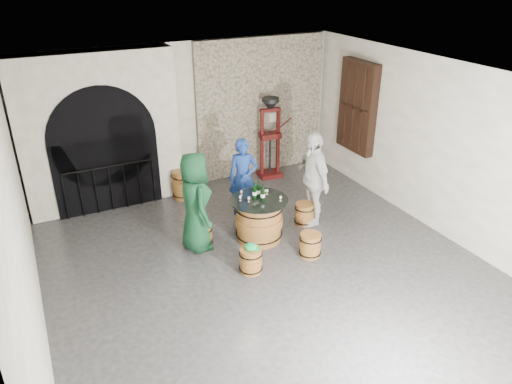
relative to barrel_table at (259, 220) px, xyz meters
name	(u,v)px	position (x,y,z in m)	size (l,w,h in m)	color
ground	(271,273)	(-0.31, -1.07, -0.40)	(8.00, 8.00, 0.00)	#2B2B2D
wall_back	(187,117)	(-0.31, 2.93, 1.20)	(8.00, 8.00, 0.00)	silver
wall_front	(491,363)	(-0.31, -5.07, 1.20)	(8.00, 8.00, 0.00)	silver
wall_left	(23,239)	(-3.81, -1.07, 1.20)	(8.00, 8.00, 0.00)	silver
wall_right	(442,150)	(3.19, -1.07, 1.20)	(8.00, 8.00, 0.00)	silver
ceiling	(274,81)	(-0.31, -1.07, 2.80)	(8.00, 8.00, 0.00)	beige
stone_facing_panel	(261,107)	(1.49, 2.87, 1.20)	(3.20, 0.12, 3.18)	tan
arched_opening	(100,133)	(-2.21, 2.67, 1.18)	(3.10, 0.60, 3.19)	silver
shuttered_window	(357,107)	(3.07, 1.33, 1.40)	(0.23, 1.10, 2.00)	black
barrel_table	(259,220)	(0.00, 0.00, 0.00)	(1.06, 1.06, 0.82)	olive
barrel_stool_left	(202,236)	(-1.04, 0.23, -0.19)	(0.40, 0.40, 0.44)	olive
barrel_stool_far	(243,203)	(0.17, 1.05, -0.19)	(0.40, 0.40, 0.44)	olive
barrel_stool_right	(304,214)	(1.06, 0.12, -0.19)	(0.40, 0.40, 0.44)	olive
barrel_stool_near_right	(310,245)	(0.55, -0.91, -0.19)	(0.40, 0.40, 0.44)	olive
barrel_stool_near_left	(251,260)	(-0.59, -0.88, -0.19)	(0.40, 0.40, 0.44)	olive
green_cap	(251,247)	(-0.59, -0.88, 0.08)	(0.25, 0.21, 0.11)	#0E9C44
person_green	(195,202)	(-1.12, 0.25, 0.50)	(0.89, 0.58, 1.81)	#103A21
person_blue	(243,178)	(0.17, 1.04, 0.40)	(0.58, 0.38, 1.60)	navy
person_white	(313,179)	(1.22, 0.13, 0.53)	(1.10, 0.46, 1.87)	silver
wine_bottle_left	(255,192)	(-0.05, 0.08, 0.54)	(0.08, 0.08, 0.32)	black
wine_bottle_center	(263,194)	(0.04, -0.06, 0.54)	(0.08, 0.08, 0.32)	black
wine_bottle_right	(258,190)	(0.04, 0.11, 0.54)	(0.08, 0.08, 0.32)	black
tasting_glass_a	(249,199)	(-0.20, 0.00, 0.46)	(0.05, 0.05, 0.10)	#A2541F
tasting_glass_b	(267,192)	(0.23, 0.13, 0.46)	(0.05, 0.05, 0.10)	#A2541F
tasting_glass_c	(241,193)	(-0.21, 0.30, 0.46)	(0.05, 0.05, 0.10)	#A2541F
tasting_glass_d	(264,192)	(0.18, 0.14, 0.46)	(0.05, 0.05, 0.10)	#A2541F
tasting_glass_e	(281,199)	(0.32, -0.22, 0.46)	(0.05, 0.05, 0.10)	#A2541F
tasting_glass_f	(240,198)	(-0.32, 0.11, 0.46)	(0.05, 0.05, 0.10)	#A2541F
side_barrel	(183,184)	(-0.71, 2.28, -0.09)	(0.48, 0.48, 0.64)	olive
corking_press	(270,132)	(1.52, 2.46, 0.71)	(0.80, 0.47, 1.92)	#49100C
control_box	(272,117)	(1.74, 2.79, 0.95)	(0.18, 0.10, 0.22)	silver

